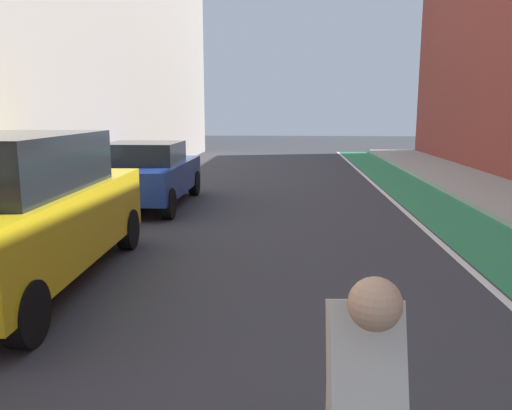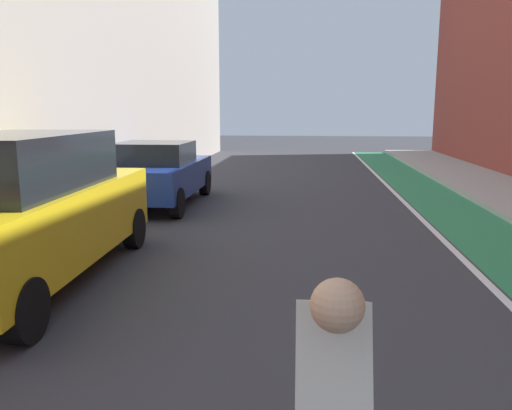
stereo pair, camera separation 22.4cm
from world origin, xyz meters
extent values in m
plane|color=#38383D|center=(0.00, 12.88, 0.00)|extent=(74.25, 74.25, 0.00)
cube|color=#2D8451|center=(3.60, 14.88, 0.00)|extent=(1.60, 33.75, 0.00)
cube|color=white|center=(2.70, 14.88, 0.00)|extent=(0.12, 33.75, 0.00)
cube|color=yellow|center=(-3.35, 9.25, 0.80)|extent=(2.00, 4.75, 0.95)
cube|color=black|center=(-3.34, 9.01, 1.60)|extent=(1.71, 2.87, 0.75)
cylinder|color=black|center=(-4.25, 11.01, 0.33)|extent=(0.24, 0.67, 0.66)
cylinder|color=black|center=(-2.58, 11.07, 0.33)|extent=(0.24, 0.67, 0.66)
cylinder|color=black|center=(-2.45, 7.48, 0.33)|extent=(0.24, 0.67, 0.66)
cube|color=navy|center=(-3.35, 15.02, 0.68)|extent=(1.92, 4.24, 0.70)
cube|color=black|center=(-3.35, 14.81, 1.26)|extent=(1.67, 1.79, 0.55)
cylinder|color=black|center=(-4.22, 16.58, 0.33)|extent=(0.23, 0.66, 0.66)
cylinder|color=black|center=(-2.50, 16.59, 0.33)|extent=(0.23, 0.66, 0.66)
cylinder|color=black|center=(-4.20, 13.46, 0.33)|extent=(0.23, 0.66, 0.66)
cylinder|color=black|center=(-2.47, 13.47, 0.33)|extent=(0.23, 0.66, 0.66)
cube|color=beige|center=(0.42, 5.07, 1.16)|extent=(0.33, 0.41, 0.60)
sphere|color=tan|center=(0.42, 4.91, 1.50)|extent=(0.22, 0.22, 0.22)
camera|label=1|loc=(0.08, 2.94, 2.26)|focal=36.16mm
camera|label=2|loc=(0.30, 2.96, 2.26)|focal=36.16mm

